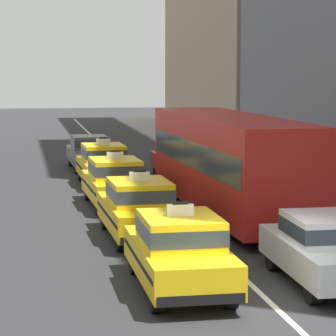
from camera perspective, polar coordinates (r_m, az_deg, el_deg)
name	(u,v)px	position (r m, az deg, el deg)	size (l,w,h in m)	color
ground_plane	(273,306)	(16.97, 7.30, -9.42)	(160.00, 160.00, 0.00)	#2B2B2D
lane_stripe_left_right	(135,176)	(36.16, -2.29, -0.56)	(0.14, 80.00, 0.01)	silver
sidewalk_curb	(295,188)	(32.62, 8.75, -1.35)	(4.00, 90.00, 0.15)	gray
taxi_left_nearest	(179,251)	(17.69, 0.78, -5.74)	(1.83, 4.56, 1.96)	black
taxi_left_second	(139,208)	(22.97, -2.02, -2.77)	(1.92, 4.60, 1.96)	black
taxi_left_third	(115,181)	(28.28, -3.70, -0.92)	(1.95, 4.61, 1.96)	black
taxi_left_fourth	(103,163)	(33.49, -4.51, 0.32)	(1.94, 4.61, 1.96)	black
sedan_left_fifth	(89,151)	(38.61, -5.46, 1.16)	(1.89, 4.35, 1.58)	black
sedan_right_nearest	(324,247)	(18.48, 10.77, -5.40)	(1.84, 4.33, 1.58)	black
bus_right_second	(228,159)	(26.52, 4.20, 0.59)	(2.93, 11.29, 3.22)	black
sedan_right_third	(178,158)	(35.45, 0.68, 0.66)	(1.83, 4.33, 1.58)	black
pedestrian_near_crosswalk	(281,152)	(36.76, 7.83, 1.09)	(0.36, 0.24, 1.71)	#23232D
pedestrian_mid_block	(275,168)	(31.17, 7.40, -0.02)	(0.47, 0.24, 1.68)	#23232D
pedestrian_by_storefront	(231,151)	(38.11, 4.40, 1.20)	(0.47, 0.24, 1.54)	#23232D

